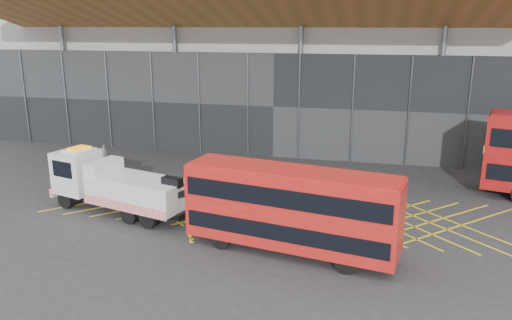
# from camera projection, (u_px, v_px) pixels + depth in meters

# --- Properties ---
(ground_plane) EXTENTS (120.00, 120.00, 0.00)m
(ground_plane) POSITION_uv_depth(u_px,v_px,m) (200.00, 203.00, 29.27)
(ground_plane) COLOR #2A2A2D
(road_markings) EXTENTS (26.36, 7.16, 0.01)m
(road_markings) POSITION_uv_depth(u_px,v_px,m) (281.00, 210.00, 28.18)
(road_markings) COLOR yellow
(road_markings) RESTS_ON ground_plane
(construction_building) EXTENTS (55.00, 23.97, 18.00)m
(construction_building) POSITION_uv_depth(u_px,v_px,m) (289.00, 38.00, 43.71)
(construction_building) COLOR gray
(construction_building) RESTS_ON ground_plane
(recovery_truck) EXTENTS (9.91, 4.50, 3.46)m
(recovery_truck) POSITION_uv_depth(u_px,v_px,m) (114.00, 184.00, 27.50)
(recovery_truck) COLOR black
(recovery_truck) RESTS_ON ground_plane
(bus_towed) EXTENTS (9.98, 3.98, 3.96)m
(bus_towed) POSITION_uv_depth(u_px,v_px,m) (290.00, 207.00, 22.39)
(bus_towed) COLOR #AD140F
(bus_towed) RESTS_ON ground_plane
(worker) EXTENTS (0.67, 0.79, 1.84)m
(worker) POSITION_uv_depth(u_px,v_px,m) (191.00, 223.00, 23.88)
(worker) COLOR yellow
(worker) RESTS_ON ground_plane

